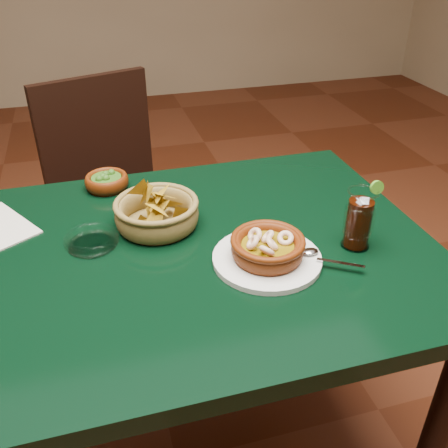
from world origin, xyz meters
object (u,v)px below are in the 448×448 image
object	(u,v)px
dining_table	(162,289)
dining_chair	(117,201)
cola_drink	(359,220)
shrimp_plate	(268,250)
chip_basket	(157,213)

from	to	relation	value
dining_table	dining_chair	world-z (taller)	dining_chair
dining_table	cola_drink	distance (m)	0.46
shrimp_plate	cola_drink	world-z (taller)	cola_drink
chip_basket	dining_chair	bearing A→B (deg)	95.94
dining_chair	cola_drink	bearing A→B (deg)	-59.83
shrimp_plate	chip_basket	world-z (taller)	chip_basket
dining_chair	cola_drink	xyz separation A→B (m)	(0.46, -0.80, 0.31)
dining_table	chip_basket	bearing A→B (deg)	81.27
chip_basket	cola_drink	xyz separation A→B (m)	(0.40, -0.20, 0.03)
cola_drink	dining_chair	bearing A→B (deg)	120.17
shrimp_plate	chip_basket	distance (m)	0.28
chip_basket	cola_drink	size ratio (longest dim) A/B	1.47
cola_drink	dining_table	bearing A→B (deg)	167.78
shrimp_plate	cola_drink	size ratio (longest dim) A/B	1.89
dining_chair	dining_table	bearing A→B (deg)	-86.31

